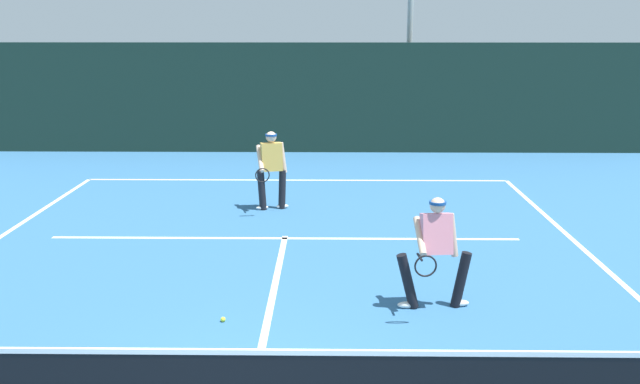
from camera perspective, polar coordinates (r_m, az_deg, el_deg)
name	(u,v)px	position (r m, az deg, el deg)	size (l,w,h in m)	color
court_line_baseline_far	(297,180)	(16.91, -1.95, 1.01)	(10.43, 0.10, 0.01)	white
court_line_service	(285,238)	(12.35, -2.99, -3.91)	(8.50, 0.10, 0.01)	white
court_line_centre	(270,307)	(9.49, -4.20, -9.60)	(0.10, 6.40, 0.01)	white
player_near	(436,248)	(9.28, 9.69, -4.70)	(1.05, 0.89, 1.56)	black
player_far	(271,167)	(14.08, -4.10, 2.13)	(0.70, 0.90, 1.65)	black
tennis_ball	(223,319)	(9.11, -8.16, -10.56)	(0.07, 0.07, 0.07)	#D1E033
back_fence_windscreen	(303,98)	(20.44, -1.48, 7.89)	(20.93, 0.12, 3.26)	#172E26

